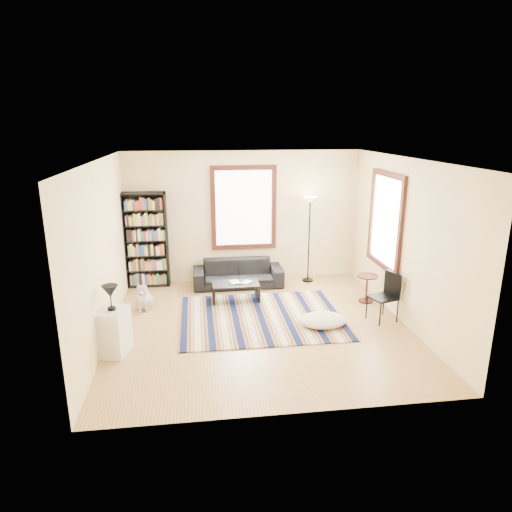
{
  "coord_description": "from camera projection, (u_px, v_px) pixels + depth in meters",
  "views": [
    {
      "loc": [
        -1.02,
        -7.11,
        3.34
      ],
      "look_at": [
        0.0,
        0.5,
        1.1
      ],
      "focal_mm": 32.0,
      "sensor_mm": 36.0,
      "label": 1
    }
  ],
  "objects": [
    {
      "name": "bookshelf",
      "position": [
        146.0,
        240.0,
        9.49
      ],
      "size": [
        0.9,
        0.3,
        2.0
      ],
      "primitive_type": "cube",
      "color": "black",
      "rests_on": "floor"
    },
    {
      "name": "wall_front",
      "position": [
        293.0,
        307.0,
        5.01
      ],
      "size": [
        5.0,
        0.1,
        2.8
      ],
      "primitive_type": "cube",
      "color": "#FFECAB",
      "rests_on": "floor"
    },
    {
      "name": "floor_cushion",
      "position": [
        323.0,
        320.0,
        7.79
      ],
      "size": [
        1.0,
        0.9,
        0.21
      ],
      "primitive_type": "ellipsoid",
      "rotation": [
        0.0,
        0.0,
        0.41
      ],
      "color": "beige",
      "rests_on": "floor"
    },
    {
      "name": "floor_lamp",
      "position": [
        309.0,
        240.0,
        9.79
      ],
      "size": [
        0.32,
        0.32,
        1.86
      ],
      "primitive_type": null,
      "rotation": [
        0.0,
        0.0,
        0.06
      ],
      "color": "black",
      "rests_on": "floor"
    },
    {
      "name": "window_right",
      "position": [
        386.0,
        221.0,
        8.46
      ],
      "size": [
        0.06,
        1.2,
        1.6
      ],
      "primitive_type": "cube",
      "color": "white",
      "rests_on": "wall_right"
    },
    {
      "name": "folding_chair",
      "position": [
        383.0,
        297.0,
        7.92
      ],
      "size": [
        0.52,
        0.51,
        0.86
      ],
      "primitive_type": "cube",
      "rotation": [
        0.0,
        0.0,
        0.31
      ],
      "color": "black",
      "rests_on": "floor"
    },
    {
      "name": "coffee_table",
      "position": [
        236.0,
        292.0,
        8.88
      ],
      "size": [
        0.95,
        0.6,
        0.36
      ],
      "primitive_type": "cube",
      "rotation": [
        0.0,
        0.0,
        -0.11
      ],
      "color": "black",
      "rests_on": "floor"
    },
    {
      "name": "side_table",
      "position": [
        367.0,
        288.0,
        8.8
      ],
      "size": [
        0.53,
        0.53,
        0.54
      ],
      "primitive_type": "cylinder",
      "rotation": [
        0.0,
        0.0,
        -0.41
      ],
      "color": "#411710",
      "rests_on": "floor"
    },
    {
      "name": "floor",
      "position": [
        260.0,
        328.0,
        7.84
      ],
      "size": [
        5.0,
        5.0,
        0.1
      ],
      "primitive_type": "cube",
      "color": "tan",
      "rests_on": "ground"
    },
    {
      "name": "ceiling",
      "position": [
        260.0,
        156.0,
        7.03
      ],
      "size": [
        5.0,
        5.0,
        0.1
      ],
      "primitive_type": "cube",
      "color": "white",
      "rests_on": "floor"
    },
    {
      "name": "rug",
      "position": [
        261.0,
        317.0,
        8.14
      ],
      "size": [
        2.88,
        2.3,
        0.02
      ],
      "primitive_type": "cube",
      "color": "#0C1640",
      "rests_on": "floor"
    },
    {
      "name": "sofa",
      "position": [
        238.0,
        273.0,
        9.68
      ],
      "size": [
        1.89,
        0.74,
        0.55
      ],
      "primitive_type": "imported",
      "rotation": [
        0.0,
        0.0,
        -0.0
      ],
      "color": "black",
      "rests_on": "floor"
    },
    {
      "name": "white_cabinet",
      "position": [
        114.0,
        331.0,
        6.81
      ],
      "size": [
        0.49,
        0.58,
        0.7
      ],
      "primitive_type": "cube",
      "rotation": [
        0.0,
        0.0,
        -0.25
      ],
      "color": "silver",
      "rests_on": "floor"
    },
    {
      "name": "dog",
      "position": [
        144.0,
        296.0,
        8.46
      ],
      "size": [
        0.41,
        0.55,
        0.53
      ],
      "primitive_type": null,
      "rotation": [
        0.0,
        0.0,
        -0.08
      ],
      "color": "#B7B7B7",
      "rests_on": "floor"
    },
    {
      "name": "table_lamp",
      "position": [
        111.0,
        298.0,
        6.65
      ],
      "size": [
        0.26,
        0.26,
        0.38
      ],
      "primitive_type": null,
      "rotation": [
        0.0,
        0.0,
        0.09
      ],
      "color": "black",
      "rests_on": "white_cabinet"
    },
    {
      "name": "wall_left",
      "position": [
        98.0,
        253.0,
        7.11
      ],
      "size": [
        0.1,
        5.0,
        2.8
      ],
      "primitive_type": "cube",
      "color": "#FFECAB",
      "rests_on": "floor"
    },
    {
      "name": "book_b",
      "position": [
        243.0,
        281.0,
        8.9
      ],
      "size": [
        0.27,
        0.27,
        0.02
      ],
      "primitive_type": "imported",
      "rotation": [
        0.0,
        0.0,
        -0.74
      ],
      "color": "beige",
      "rests_on": "coffee_table"
    },
    {
      "name": "wall_back",
      "position": [
        243.0,
        216.0,
        9.86
      ],
      "size": [
        5.0,
        0.1,
        2.8
      ],
      "primitive_type": "cube",
      "color": "#FFECAB",
      "rests_on": "floor"
    },
    {
      "name": "window_back",
      "position": [
        244.0,
        208.0,
        9.73
      ],
      "size": [
        1.2,
        0.06,
        1.6
      ],
      "primitive_type": "cube",
      "color": "white",
      "rests_on": "wall_back"
    },
    {
      "name": "wall_right",
      "position": [
        408.0,
        242.0,
        7.76
      ],
      "size": [
        0.1,
        5.0,
        2.8
      ],
      "primitive_type": "cube",
      "color": "#FFECAB",
      "rests_on": "floor"
    },
    {
      "name": "book_a",
      "position": [
        230.0,
        283.0,
        8.82
      ],
      "size": [
        0.27,
        0.22,
        0.02
      ],
      "primitive_type": "imported",
      "rotation": [
        0.0,
        0.0,
        0.22
      ],
      "color": "beige",
      "rests_on": "coffee_table"
    }
  ]
}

